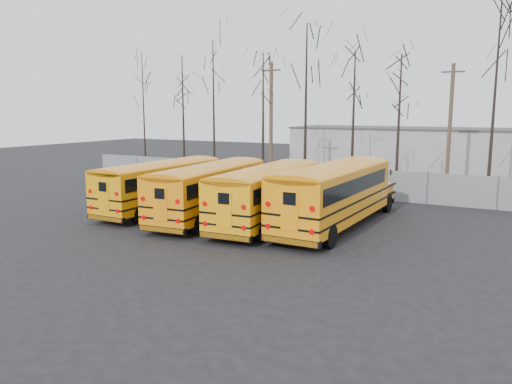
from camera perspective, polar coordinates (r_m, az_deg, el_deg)
The scene contains 17 objects.
ground at distance 25.09m, azimuth -4.58°, elevation -4.21°, with size 120.00×120.00×0.00m, color black.
fence at distance 35.37m, azimuth 6.14°, elevation 1.38°, with size 40.00×0.04×2.00m, color gray.
distant_building at distance 53.73m, azimuth 16.45°, elevation 4.83°, with size 22.00×8.00×4.00m, color #B0AFAA.
bus_a at distance 29.67m, azimuth -10.58°, elevation 1.19°, with size 2.50×10.65×2.97m.
bus_b at distance 27.14m, azimuth -5.10°, elevation 0.67°, with size 3.46×11.10×3.06m.
bus_c at distance 25.73m, azimuth 1.44°, elevation 0.25°, with size 3.33×11.14×3.08m.
bus_d at distance 25.22m, azimuth 9.12°, elevation 0.25°, with size 2.97×11.84×3.29m.
utility_pole_left at distance 41.40m, azimuth 1.73°, elevation 8.11°, with size 1.73×0.34×9.69m.
utility_pole_right at distance 40.88m, azimuth 21.28°, elevation 7.19°, with size 1.66×0.29×9.32m.
tree_0 at distance 47.01m, azimuth -12.70°, elevation 8.61°, with size 0.26×0.26×10.92m, color black.
tree_1 at distance 45.75m, azimuth -8.31°, elevation 8.57°, with size 0.26×0.26×10.65m, color black.
tree_2 at distance 43.18m, azimuth -4.85°, elevation 9.30°, with size 0.26×0.26×11.72m, color black.
tree_3 at distance 41.47m, azimuth 0.81°, elevation 8.44°, with size 0.26×0.26×10.43m, color black.
tree_4 at distance 37.69m, azimuth 5.71°, elevation 9.56°, with size 0.26×0.26×12.09m, color black.
tree_5 at distance 36.37m, azimuth 11.04°, elevation 7.77°, with size 0.26×0.26×9.96m, color black.
tree_6 at distance 35.77m, azimuth 15.98°, elevation 7.26°, with size 0.26×0.26×9.58m, color black.
tree_7 at distance 36.49m, azimuth 25.58°, elevation 9.19°, with size 0.26×0.26×12.69m, color black.
Camera 1 is at (13.45, -20.35, 5.86)m, focal length 35.00 mm.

